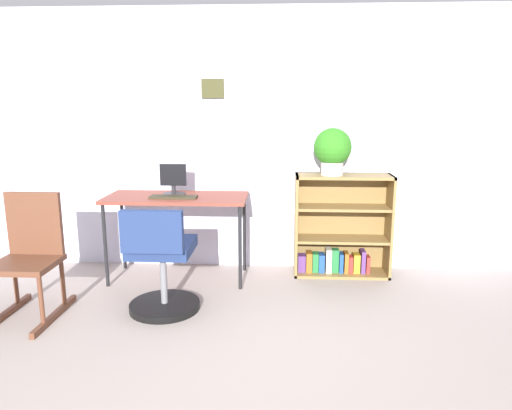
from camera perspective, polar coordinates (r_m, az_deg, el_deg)
ground_plane at (r=2.63m, az=-6.28°, el=-22.63°), size 6.24×6.24×0.00m
wall_back at (r=4.31m, az=-2.03°, el=7.67°), size 5.20×0.12×2.32m
desk at (r=4.05m, az=-9.59°, el=0.28°), size 1.20×0.53×0.73m
monitor at (r=4.07m, az=-9.97°, el=2.86°), size 0.23×0.20×0.27m
keyboard at (r=3.95m, az=-9.97°, el=0.96°), size 0.39×0.12×0.02m
office_chair at (r=3.47m, az=-11.43°, el=-7.28°), size 0.52×0.55×0.81m
rocking_chair at (r=3.73m, az=-25.74°, el=-5.44°), size 0.42×0.64×0.88m
bookshelf_low at (r=4.26m, az=10.16°, el=-3.03°), size 0.84×0.30×0.90m
potted_plant_on_shelf at (r=4.07m, az=9.27°, el=6.68°), size 0.32×0.32×0.40m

